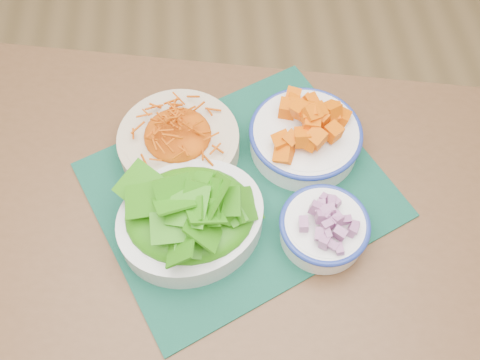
# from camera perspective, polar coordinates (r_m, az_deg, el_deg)

# --- Properties ---
(ground) EXTENTS (4.00, 4.00, 0.00)m
(ground) POSITION_cam_1_polar(r_m,az_deg,el_deg) (1.64, 7.42, -15.90)
(ground) COLOR #A98551
(ground) RESTS_ON ground
(table) EXTENTS (1.27, 0.97, 0.75)m
(table) POSITION_cam_1_polar(r_m,az_deg,el_deg) (1.01, -4.58, -7.71)
(table) COLOR brown
(table) RESTS_ON ground
(placemat) EXTENTS (0.61, 0.56, 0.00)m
(placemat) POSITION_cam_1_polar(r_m,az_deg,el_deg) (0.95, 0.00, -1.00)
(placemat) COLOR #093226
(placemat) RESTS_ON table
(carrot_bowl) EXTENTS (0.27, 0.27, 0.08)m
(carrot_bowl) POSITION_cam_1_polar(r_m,az_deg,el_deg) (0.96, -6.59, 4.33)
(carrot_bowl) COLOR beige
(carrot_bowl) RESTS_ON placemat
(squash_bowl) EXTENTS (0.26, 0.26, 0.09)m
(squash_bowl) POSITION_cam_1_polar(r_m,az_deg,el_deg) (0.96, 7.03, 5.04)
(squash_bowl) COLOR white
(squash_bowl) RESTS_ON placemat
(lettuce_bowl) EXTENTS (0.30, 0.28, 0.11)m
(lettuce_bowl) POSITION_cam_1_polar(r_m,az_deg,el_deg) (0.86, -5.35, -3.64)
(lettuce_bowl) COLOR silver
(lettuce_bowl) RESTS_ON placemat
(onion_bowl) EXTENTS (0.18, 0.18, 0.08)m
(onion_bowl) POSITION_cam_1_polar(r_m,az_deg,el_deg) (0.88, 8.98, -4.87)
(onion_bowl) COLOR white
(onion_bowl) RESTS_ON placemat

